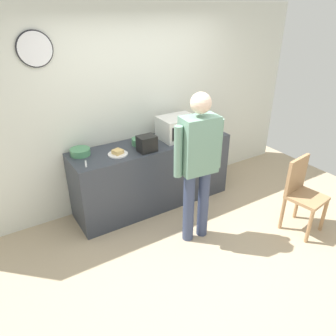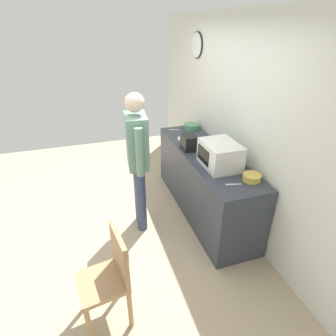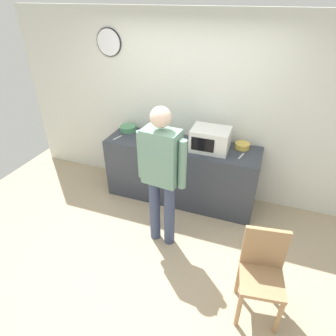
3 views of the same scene
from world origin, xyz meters
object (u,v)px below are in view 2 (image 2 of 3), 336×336
object	(u,v)px
microwave	(220,155)
toaster	(189,142)
sandwich_plate	(186,138)
fork_utensil	(174,130)
mixing_bowl	(191,126)
salad_bowl	(252,177)
wooden_chair	(110,275)
spoon_utensil	(234,184)
cereal_bowl	(205,145)
person_standing	(138,155)

from	to	relation	value
microwave	toaster	size ratio (longest dim) A/B	2.27
sandwich_plate	toaster	bearing A→B (deg)	-14.75
fork_utensil	mixing_bowl	bearing A→B (deg)	83.56
sandwich_plate	fork_utensil	world-z (taller)	sandwich_plate
salad_bowl	wooden_chair	xyz separation A→B (m)	(0.46, -1.63, -0.43)
salad_bowl	mixing_bowl	xyz separation A→B (m)	(-1.72, -0.02, 0.00)
mixing_bowl	sandwich_plate	bearing A→B (deg)	-31.65
wooden_chair	fork_utensil	bearing A→B (deg)	148.91
salad_bowl	wooden_chair	bearing A→B (deg)	-74.35
microwave	salad_bowl	size ratio (longest dim) A/B	2.51
toaster	fork_utensil	xyz separation A→B (m)	(-0.78, 0.05, -0.10)
salad_bowl	fork_utensil	world-z (taller)	salad_bowl
salad_bowl	wooden_chair	world-z (taller)	salad_bowl
spoon_utensil	microwave	bearing A→B (deg)	173.78
fork_utensil	cereal_bowl	bearing A→B (deg)	13.02
microwave	person_standing	world-z (taller)	person_standing
salad_bowl	fork_utensil	xyz separation A→B (m)	(-1.75, -0.30, -0.03)
sandwich_plate	wooden_chair	xyz separation A→B (m)	(1.79, -1.38, -0.42)
microwave	salad_bowl	xyz separation A→B (m)	(0.41, 0.19, -0.11)
sandwich_plate	toaster	xyz separation A→B (m)	(0.35, -0.09, 0.08)
sandwich_plate	spoon_utensil	distance (m)	1.36
salad_bowl	spoon_utensil	bearing A→B (deg)	-84.10
salad_bowl	person_standing	bearing A→B (deg)	-124.22
cereal_bowl	toaster	bearing A→B (deg)	-95.54
spoon_utensil	person_standing	bearing A→B (deg)	-131.69
mixing_bowl	toaster	xyz separation A→B (m)	(0.74, -0.33, 0.06)
person_standing	salad_bowl	bearing A→B (deg)	55.78
microwave	person_standing	xyz separation A→B (m)	(-0.34, -0.92, -0.02)
microwave	toaster	xyz separation A→B (m)	(-0.57, -0.17, -0.05)
fork_utensil	wooden_chair	world-z (taller)	wooden_chair
salad_bowl	mixing_bowl	bearing A→B (deg)	-179.35
spoon_utensil	wooden_chair	size ratio (longest dim) A/B	0.18
cereal_bowl	person_standing	world-z (taller)	person_standing
microwave	spoon_utensil	bearing A→B (deg)	-6.22
sandwich_plate	fork_utensil	distance (m)	0.42
sandwich_plate	salad_bowl	xyz separation A→B (m)	(1.33, 0.26, 0.02)
sandwich_plate	cereal_bowl	xyz separation A→B (m)	(0.38, 0.14, 0.02)
cereal_bowl	person_standing	xyz separation A→B (m)	(0.20, -0.99, 0.09)
microwave	wooden_chair	size ratio (longest dim) A/B	0.53
sandwich_plate	cereal_bowl	world-z (taller)	cereal_bowl
mixing_bowl	person_standing	size ratio (longest dim) A/B	0.14
person_standing	sandwich_plate	bearing A→B (deg)	124.53
salad_bowl	cereal_bowl	xyz separation A→B (m)	(-0.96, -0.12, 0.01)
microwave	spoon_utensil	distance (m)	0.46
sandwich_plate	mixing_bowl	world-z (taller)	mixing_bowl
person_standing	wooden_chair	world-z (taller)	person_standing
mixing_bowl	person_standing	world-z (taller)	person_standing
toaster	person_standing	distance (m)	0.79
microwave	spoon_utensil	xyz separation A→B (m)	(0.43, -0.05, -0.15)
microwave	mixing_bowl	size ratio (longest dim) A/B	2.06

